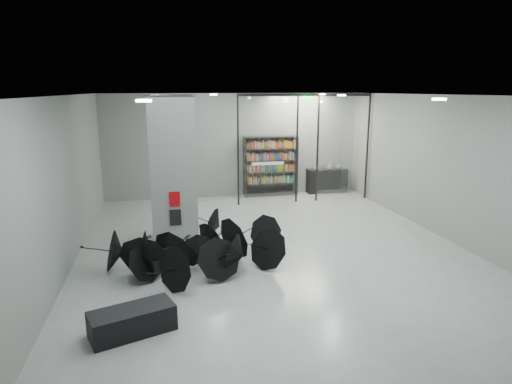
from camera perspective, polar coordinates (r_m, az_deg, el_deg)
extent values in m
plane|color=gray|center=(11.18, 3.15, -8.65)|extent=(14.00, 14.00, 0.00)
cube|color=gray|center=(10.38, 3.43, 12.31)|extent=(10.00, 14.00, 0.02)
cube|color=slate|center=(17.36, -2.85, 6.00)|extent=(10.00, 0.02, 4.00)
cube|color=slate|center=(4.61, 27.91, -16.15)|extent=(10.00, 0.02, 4.00)
cube|color=slate|center=(10.48, -24.13, 0.16)|extent=(0.02, 14.00, 4.00)
cube|color=slate|center=(12.85, 25.35, 2.25)|extent=(0.02, 14.00, 4.00)
cube|color=slate|center=(12.20, -10.67, 2.78)|extent=(1.20, 1.20, 4.00)
cube|color=#A50A07|center=(11.73, -10.45, -0.88)|extent=(0.28, 0.04, 0.38)
cube|color=black|center=(11.86, -10.35, -3.22)|extent=(0.30, 0.03, 0.42)
cube|color=#0CE533|center=(16.16, 6.70, 11.88)|extent=(0.30, 0.06, 0.15)
cube|color=silver|center=(16.10, 1.55, 5.46)|extent=(2.20, 0.02, 3.95)
cube|color=silver|center=(17.01, 11.13, 5.63)|extent=(2.00, 0.02, 3.95)
cube|color=black|center=(15.88, -2.33, 5.34)|extent=(0.06, 0.06, 4.00)
cube|color=black|center=(16.39, 5.31, 5.54)|extent=(0.06, 0.06, 4.00)
cube|color=black|center=(16.65, 7.95, 5.59)|extent=(0.06, 0.06, 4.00)
cube|color=black|center=(17.43, 14.17, 5.65)|extent=(0.06, 0.06, 4.00)
cube|color=black|center=(16.35, 6.48, 12.35)|extent=(5.00, 0.08, 0.10)
cube|color=black|center=(8.25, -15.66, -15.71)|extent=(1.55, 1.05, 0.46)
cube|color=black|center=(18.41, 9.03, 1.50)|extent=(1.65, 0.68, 0.98)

